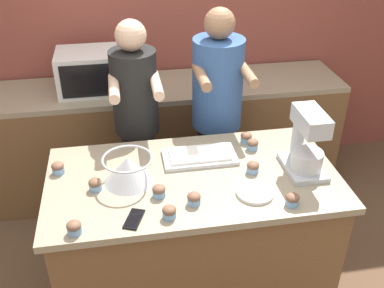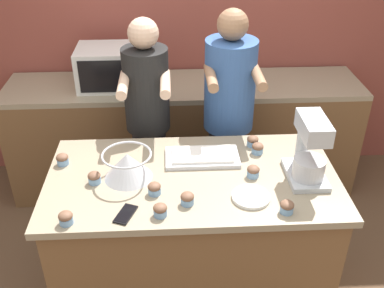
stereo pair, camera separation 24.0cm
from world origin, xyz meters
name	(u,v)px [view 1 (the left image)]	position (x,y,z in m)	size (l,w,h in m)	color
back_wall	(159,19)	(0.00, 1.59, 1.35)	(10.00, 0.06, 2.70)	brown
island_counter	(193,239)	(0.00, 0.00, 0.47)	(1.60, 0.84, 0.94)	brown
back_counter	(168,136)	(0.00, 1.24, 0.47)	(2.80, 0.60, 0.94)	brown
person_left	(138,131)	(-0.26, 0.68, 0.86)	(0.32, 0.49, 1.62)	#232328
person_right	(217,122)	(0.28, 0.68, 0.88)	(0.35, 0.51, 1.67)	#232328
stand_mixer	(306,145)	(0.61, -0.05, 1.10)	(0.20, 0.30, 0.37)	#B2B7BC
mixing_bowl	(128,169)	(-0.35, 0.01, 1.02)	(0.27, 0.27, 0.15)	#BCBCC1
baking_tray	(200,156)	(0.07, 0.16, 0.95)	(0.42, 0.22, 0.04)	silver
microwave_oven	(93,71)	(-0.54, 1.23, 1.09)	(0.52, 0.38, 0.31)	silver
cell_phone	(134,219)	(-0.34, -0.31, 0.94)	(0.12, 0.16, 0.01)	black
small_plate	(255,192)	(0.29, -0.21, 0.94)	(0.20, 0.20, 0.02)	white
cupcake_0	(159,191)	(-0.20, -0.15, 0.97)	(0.07, 0.07, 0.07)	#759EC6
cupcake_1	(74,227)	(-0.62, -0.35, 0.97)	(0.07, 0.07, 0.07)	#759EC6
cupcake_2	(169,212)	(-0.17, -0.32, 0.97)	(0.07, 0.07, 0.07)	#759EC6
cupcake_3	(58,168)	(-0.73, 0.16, 0.97)	(0.07, 0.07, 0.07)	#759EC6
cupcake_4	(253,167)	(0.33, -0.02, 0.97)	(0.07, 0.07, 0.07)	#759EC6
cupcake_5	(194,199)	(-0.04, -0.24, 0.97)	(0.07, 0.07, 0.07)	#759EC6
cupcake_6	(292,199)	(0.44, -0.33, 0.97)	(0.07, 0.07, 0.07)	#759EC6
cupcake_7	(95,184)	(-0.53, -0.03, 0.97)	(0.07, 0.07, 0.07)	#759EC6
cupcake_8	(252,144)	(0.40, 0.21, 0.97)	(0.07, 0.07, 0.07)	#759EC6
cupcake_9	(246,137)	(0.38, 0.30, 0.97)	(0.07, 0.07, 0.07)	#759EC6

